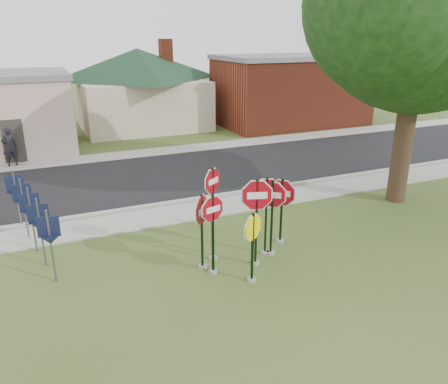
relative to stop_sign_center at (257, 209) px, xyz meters
name	(u,v)px	position (x,y,z in m)	size (l,w,h in m)	color
ground	(271,287)	(-0.17, -1.21, -1.67)	(120.00, 120.00, 0.00)	#33511E
sidewalk_near	(196,211)	(-0.17, 4.29, -1.64)	(60.00, 1.60, 0.06)	gray
road	(162,176)	(-0.17, 8.79, -1.65)	(60.00, 7.00, 0.04)	black
sidewalk_far	(139,154)	(-0.17, 13.09, -1.64)	(60.00, 1.60, 0.06)	gray
curb	(187,201)	(-0.17, 5.29, -1.60)	(60.00, 0.20, 0.14)	gray
stop_sign_center	(257,209)	(0.00, 0.00, 0.00)	(1.12, 0.38, 2.64)	gray
stop_sign_yellow	(253,241)	(-0.50, -0.76, -0.50)	(0.87, 0.47, 2.01)	gray
stop_sign_left	(213,225)	(-1.25, 0.06, -0.26)	(0.93, 0.31, 2.33)	gray
stop_sign_right	(272,208)	(0.69, 0.35, -0.20)	(0.78, 0.75, 2.39)	gray
stop_sign_back_right	(266,205)	(0.55, 0.45, -0.14)	(1.01, 0.48, 2.47)	gray
stop_sign_back_left	(213,202)	(-0.97, 0.74, 0.09)	(0.81, 0.56, 2.84)	gray
stop_sign_far_right	(282,202)	(1.35, 0.92, -0.34)	(0.70, 0.91, 2.19)	gray
stop_sign_far_left	(202,221)	(-1.42, 0.40, -0.27)	(0.76, 0.85, 2.29)	gray
route_sign_row	(31,213)	(-5.57, 3.29, -0.44)	(1.43, 4.63, 2.00)	#59595E
building_house	(138,72)	(1.83, 20.79, 1.98)	(11.60, 11.60, 6.20)	beige
building_brick	(291,90)	(11.83, 17.29, 0.74)	(10.20, 6.20, 4.75)	maroon
bg_tree_right	(342,40)	(21.83, 24.79, 3.91)	(5.60, 5.60, 8.40)	black
pedestrian	(10,147)	(-6.36, 13.24, -0.65)	(0.69, 0.46, 1.90)	black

